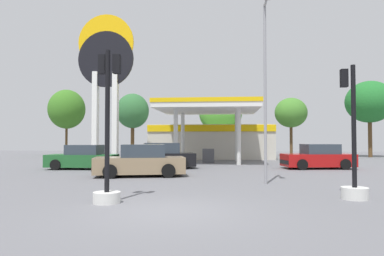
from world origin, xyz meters
name	(u,v)px	position (x,y,z in m)	size (l,w,h in m)	color
ground_plane	(166,211)	(0.00, 0.00, 0.00)	(90.00, 90.00, 0.00)	slate
gas_station	(211,137)	(0.18, 24.18, 2.06)	(11.64, 13.14, 4.73)	beige
station_pole_sign	(106,68)	(-7.88, 17.74, 7.46)	(4.45, 0.56, 11.74)	white
car_0	(318,158)	(7.32, 13.77, 0.70)	(4.54, 2.48, 1.55)	black
car_1	(83,158)	(-7.31, 12.06, 0.68)	(4.24, 1.99, 1.51)	black
car_2	(159,157)	(-2.67, 12.96, 0.73)	(4.86, 3.04, 1.62)	black
car_3	(140,162)	(-2.74, 8.30, 0.72)	(4.75, 2.83, 1.59)	black
traffic_signal_0	(108,153)	(-1.91, 1.00, 1.45)	(0.79, 0.79, 4.47)	silver
traffic_signal_1	(353,167)	(5.48, 2.35, 0.98)	(0.81, 0.81, 4.18)	silver
tree_0	(67,109)	(-16.59, 29.48, 5.29)	(4.14, 4.14, 7.54)	brown
tree_1	(133,111)	(-8.52, 28.18, 4.90)	(3.53, 3.53, 6.81)	brown
tree_2	(220,114)	(0.98, 29.25, 4.55)	(4.63, 4.63, 6.45)	brown
tree_3	(291,113)	(8.54, 29.43, 4.69)	(3.44, 3.44, 6.31)	brown
tree_4	(370,102)	(16.39, 28.76, 5.71)	(4.79, 4.79, 7.89)	brown
corner_streetlamp	(266,75)	(3.18, 5.59, 4.48)	(0.24, 1.48, 7.53)	gray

